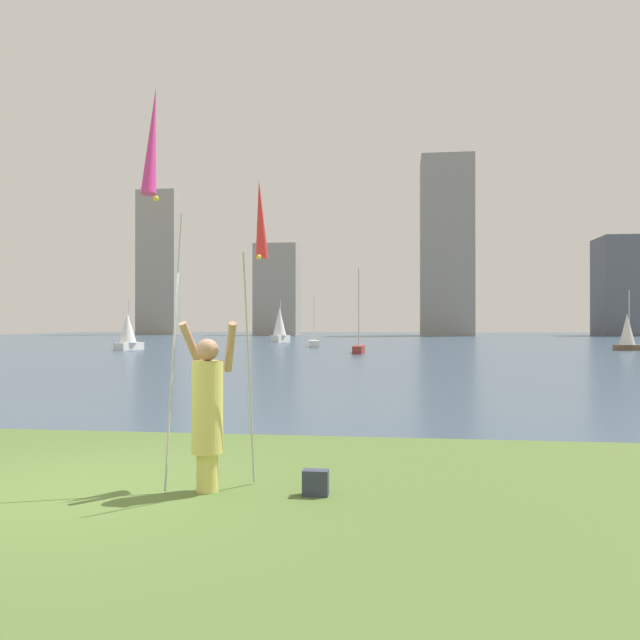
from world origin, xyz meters
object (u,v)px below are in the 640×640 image
at_px(person, 208,408).
at_px(sailboat_3, 128,332).
at_px(sailboat_4, 628,332).
at_px(sailboat_6, 280,326).
at_px(sailboat_0, 314,343).
at_px(sailboat_2, 359,347).
at_px(kite_flag_right, 260,227).
at_px(bag, 316,483).
at_px(kite_flag_left, 154,152).

height_order(person, sailboat_3, sailboat_3).
height_order(sailboat_3, sailboat_4, sailboat_4).
bearing_deg(sailboat_6, sailboat_4, -28.37).
bearing_deg(sailboat_0, sailboat_4, -7.99).
xyz_separation_m(person, sailboat_2, (-0.36, 32.51, -0.59)).
xyz_separation_m(kite_flag_right, bag, (0.79, -0.71, -2.95)).
xyz_separation_m(sailboat_3, sailboat_4, (34.41, 3.66, 0.01)).
height_order(sailboat_0, sailboat_2, sailboat_2).
height_order(sailboat_0, sailboat_4, sailboat_4).
bearing_deg(sailboat_6, sailboat_0, -66.88).
height_order(sailboat_2, sailboat_3, sailboat_2).
height_order(sailboat_2, sailboat_4, sailboat_2).
relative_size(sailboat_2, sailboat_3, 1.53).
relative_size(sailboat_0, sailboat_2, 0.77).
bearing_deg(bag, kite_flag_left, -164.58).
bearing_deg(kite_flag_right, bag, -42.02).
height_order(bag, sailboat_4, sailboat_4).
bearing_deg(person, kite_flag_right, 75.70).
distance_m(sailboat_3, sailboat_6, 19.71).
distance_m(sailboat_0, sailboat_2, 10.23).
relative_size(person, bag, 6.80).
xyz_separation_m(kite_flag_left, sailboat_0, (-4.00, 42.37, -3.44)).
xyz_separation_m(person, sailboat_3, (-16.66, 35.11, 0.27)).
relative_size(sailboat_0, sailboat_6, 1.00).
relative_size(sailboat_2, sailboat_4, 1.28).
relative_size(sailboat_4, sailboat_6, 1.02).
bearing_deg(sailboat_2, kite_flag_left, -90.16).
height_order(person, kite_flag_right, kite_flag_right).
height_order(bag, sailboat_3, sailboat_3).
height_order(kite_flag_left, sailboat_6, kite_flag_left).
bearing_deg(sailboat_3, sailboat_6, 68.28).
distance_m(sailboat_2, sailboat_4, 19.18).
bearing_deg(person, sailboat_0, 114.55).
distance_m(bag, sailboat_2, 32.56).
relative_size(person, kite_flag_right, 0.53).
xyz_separation_m(kite_flag_right, sailboat_4, (17.30, 38.08, -1.85)).
distance_m(sailboat_2, sailboat_3, 16.53).
bearing_deg(kite_flag_right, sailboat_3, 116.43).
relative_size(kite_flag_left, kite_flag_right, 1.21).
relative_size(kite_flag_left, sailboat_6, 1.09).
bearing_deg(person, sailboat_6, 118.44).
relative_size(person, kite_flag_left, 0.43).
bearing_deg(sailboat_6, sailboat_3, -111.72).
height_order(kite_flag_left, kite_flag_right, kite_flag_left).
relative_size(person, sailboat_3, 0.55).
bearing_deg(sailboat_0, bag, -82.28).
relative_size(kite_flag_right, sailboat_3, 1.05).
distance_m(kite_flag_left, bag, 3.99).
xyz_separation_m(sailboat_0, sailboat_4, (22.20, -3.11, 0.94)).
relative_size(kite_flag_right, sailboat_0, 0.90).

